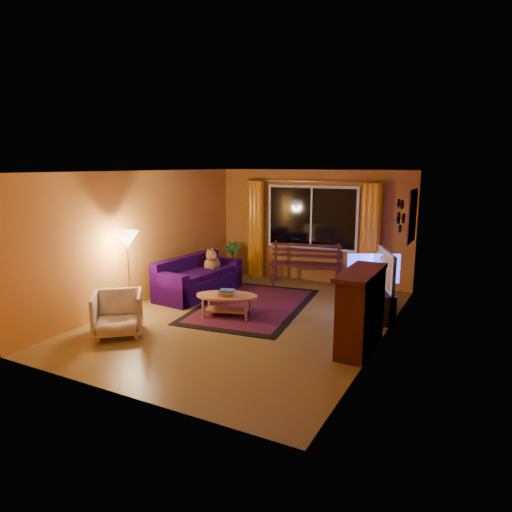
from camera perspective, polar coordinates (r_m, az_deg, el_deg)
The scene contains 22 objects.
floor at distance 7.94m, azimuth -1.02°, elevation -7.90°, with size 4.50×6.00×0.02m, color brown.
ceiling at distance 7.49m, azimuth -1.08°, elevation 10.60°, with size 4.50×6.00×0.02m, color white.
wall_back at distance 10.33m, azimuth 7.02°, elevation 3.72°, with size 4.50×0.02×2.50m, color #C4762E.
wall_left at distance 8.91m, azimuth -13.91°, elevation 2.26°, with size 0.02×6.00×2.50m, color #C4762E.
wall_right at distance 6.84m, azimuth 15.79°, elevation -0.53°, with size 0.02×6.00×2.50m, color #C4762E.
window at distance 10.24m, azimuth 6.92°, elevation 4.78°, with size 2.00×0.02×1.30m, color black.
curtain_rod at distance 10.14m, azimuth 6.94°, elevation 9.25°, with size 0.03×0.03×3.20m, color #BF8C3F.
curtain_left at distance 10.77m, azimuth 0.02°, elevation 3.42°, with size 0.36×0.36×2.24m, color orange.
curtain_right at distance 9.83m, azimuth 14.11°, elevation 2.31°, with size 0.36×0.36×2.24m, color orange.
bench at distance 10.11m, azimuth 6.16°, elevation -2.30°, with size 1.55×0.45×0.46m, color #361216.
potted_plant at distance 10.84m, azimuth -3.02°, elevation -0.39°, with size 0.45×0.45×0.81m, color #235B1E.
sofa at distance 9.31m, azimuth -7.18°, elevation -2.53°, with size 0.82×1.91×0.77m, color #1C0234.
dog at distance 9.57m, azimuth -5.51°, elevation -0.54°, with size 0.35×0.48×0.52m, color #9E6338, non-canonical shape.
armchair at distance 7.43m, azimuth -16.92°, elevation -6.65°, with size 0.73×0.68×0.75m, color #C5B19C.
floor_lamp at distance 8.20m, azimuth -15.60°, elevation -2.18°, with size 0.25×0.25×1.50m, color #BF8C3F.
rug at distance 8.61m, azimuth -0.44°, elevation -6.20°, with size 1.87×2.95×0.02m, color #620909.
coffee_table at distance 8.00m, azimuth -3.66°, elevation -6.21°, with size 1.08×1.08×0.39m, color #A77044.
tv_console at distance 8.30m, azimuth 14.96°, elevation -5.51°, with size 0.41×1.23×0.51m, color black.
television at distance 8.15m, azimuth 15.17°, elevation -1.59°, with size 1.13×0.15×0.65m, color black.
fireplace at distance 6.69m, azimuth 12.96°, elevation -6.87°, with size 0.40×1.20×1.10m, color maroon.
mirror_cluster at distance 8.03m, azimuth 17.62°, elevation 5.05°, with size 0.06×0.60×0.56m, color black, non-canonical shape.
painting at distance 9.18m, azimuth 18.92°, elevation 4.75°, with size 0.04×0.76×0.96m, color #EA531C.
Camera 1 is at (3.61, -6.57, 2.61)m, focal length 32.00 mm.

